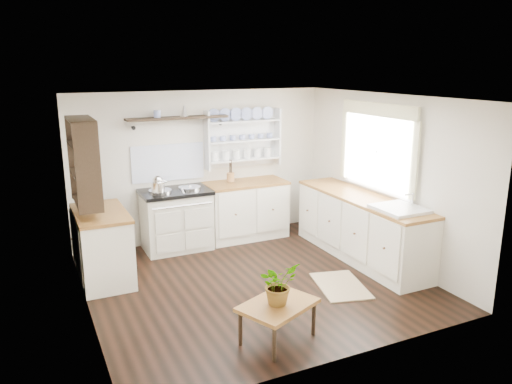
% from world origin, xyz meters
% --- Properties ---
extents(floor, '(4.00, 3.80, 0.01)m').
position_xyz_m(floor, '(0.00, 0.00, 0.00)').
color(floor, black).
rests_on(floor, ground).
extents(wall_back, '(4.00, 0.02, 2.30)m').
position_xyz_m(wall_back, '(0.00, 1.90, 1.15)').
color(wall_back, beige).
rests_on(wall_back, ground).
extents(wall_right, '(0.02, 3.80, 2.30)m').
position_xyz_m(wall_right, '(2.00, 0.00, 1.15)').
color(wall_right, beige).
rests_on(wall_right, ground).
extents(wall_left, '(0.02, 3.80, 2.30)m').
position_xyz_m(wall_left, '(-2.00, 0.00, 1.15)').
color(wall_left, beige).
rests_on(wall_left, ground).
extents(ceiling, '(4.00, 3.80, 0.01)m').
position_xyz_m(ceiling, '(0.00, 0.00, 2.30)').
color(ceiling, white).
rests_on(ceiling, wall_back).
extents(window, '(0.08, 1.55, 1.22)m').
position_xyz_m(window, '(1.95, 0.15, 1.56)').
color(window, white).
rests_on(window, wall_right).
extents(aga_cooker, '(1.00, 0.70, 0.93)m').
position_xyz_m(aga_cooker, '(-0.54, 1.57, 0.46)').
color(aga_cooker, beige).
rests_on(aga_cooker, floor).
extents(back_cabinets, '(1.27, 0.63, 0.90)m').
position_xyz_m(back_cabinets, '(0.60, 1.60, 0.46)').
color(back_cabinets, white).
rests_on(back_cabinets, floor).
extents(right_cabinets, '(0.62, 2.43, 0.90)m').
position_xyz_m(right_cabinets, '(1.70, 0.10, 0.46)').
color(right_cabinets, white).
rests_on(right_cabinets, floor).
extents(belfast_sink, '(0.55, 0.60, 0.45)m').
position_xyz_m(belfast_sink, '(1.70, -0.65, 0.80)').
color(belfast_sink, white).
rests_on(belfast_sink, right_cabinets).
extents(left_cabinets, '(0.62, 1.13, 0.90)m').
position_xyz_m(left_cabinets, '(-1.70, 0.90, 0.46)').
color(left_cabinets, white).
rests_on(left_cabinets, floor).
extents(plate_rack, '(1.20, 0.22, 0.90)m').
position_xyz_m(plate_rack, '(0.65, 1.86, 1.56)').
color(plate_rack, white).
rests_on(plate_rack, wall_back).
extents(high_shelf, '(1.50, 0.29, 0.16)m').
position_xyz_m(high_shelf, '(-0.40, 1.78, 1.91)').
color(high_shelf, black).
rests_on(high_shelf, wall_back).
extents(left_shelving, '(0.28, 0.80, 1.05)m').
position_xyz_m(left_shelving, '(-1.84, 0.90, 1.55)').
color(left_shelving, black).
rests_on(left_shelving, wall_left).
extents(kettle, '(0.19, 0.19, 0.23)m').
position_xyz_m(kettle, '(-0.82, 1.45, 1.04)').
color(kettle, silver).
rests_on(kettle, aga_cooker).
extents(utensil_crock, '(0.12, 0.12, 0.14)m').
position_xyz_m(utensil_crock, '(0.38, 1.68, 0.98)').
color(utensil_crock, '#AC743F').
rests_on(utensil_crock, back_cabinets).
extents(center_table, '(0.88, 0.77, 0.40)m').
position_xyz_m(center_table, '(-0.38, -1.35, 0.35)').
color(center_table, brown).
rests_on(center_table, floor).
extents(potted_plant, '(0.46, 0.42, 0.42)m').
position_xyz_m(potted_plant, '(-0.38, -1.35, 0.61)').
color(potted_plant, '#3F7233').
rests_on(potted_plant, center_table).
extents(floor_rug, '(0.74, 0.96, 0.02)m').
position_xyz_m(floor_rug, '(0.90, -0.59, 0.01)').
color(floor_rug, '#997E59').
rests_on(floor_rug, floor).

